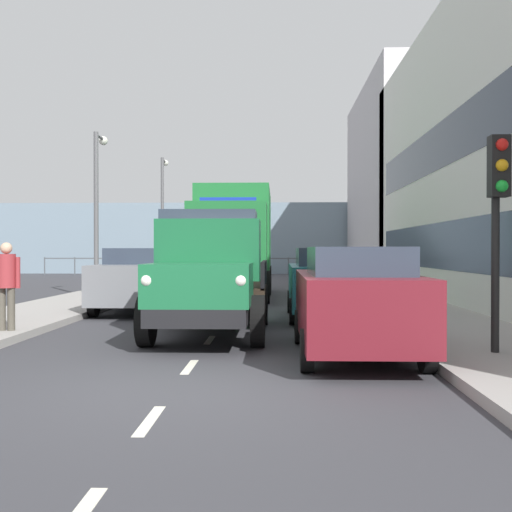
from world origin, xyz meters
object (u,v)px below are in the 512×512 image
object	(u,v)px
truck_vintage_green	(210,276)
lorry_cargo_green	(234,239)
pedestrian_in_dark_coat	(6,279)
traffic_light_near	(498,196)
car_black_oppositeside_1	(173,272)
car_grey_oppositeside_0	(139,279)
lamp_post_far	(163,207)
car_teal_kerbside_1	(327,282)
car_maroon_kerbside_near	(355,300)
lamp_post_promenade	(98,196)

from	to	relation	value
truck_vintage_green	lorry_cargo_green	world-z (taller)	lorry_cargo_green
pedestrian_in_dark_coat	traffic_light_near	bearing A→B (deg)	164.35
car_black_oppositeside_1	pedestrian_in_dark_coat	distance (m)	10.71
lorry_cargo_green	car_grey_oppositeside_0	size ratio (longest dim) A/B	1.89
car_grey_oppositeside_0	pedestrian_in_dark_coat	xyz separation A→B (m)	(1.39, 5.17, 0.23)
car_black_oppositeside_1	traffic_light_near	xyz separation A→B (m)	(-6.98, 12.96, 1.58)
truck_vintage_green	pedestrian_in_dark_coat	distance (m)	3.84
lorry_cargo_green	lamp_post_far	xyz separation A→B (m)	(4.38, -10.00, 1.83)
car_teal_kerbside_1	pedestrian_in_dark_coat	xyz separation A→B (m)	(6.34, 3.64, 0.23)
car_teal_kerbside_1	lamp_post_far	bearing A→B (deg)	-67.30
car_maroon_kerbside_near	car_teal_kerbside_1	xyz separation A→B (m)	(-0.00, -5.45, 0.00)
lorry_cargo_green	pedestrian_in_dark_coat	world-z (taller)	lorry_cargo_green
truck_vintage_green	lorry_cargo_green	xyz separation A→B (m)	(0.22, -10.27, 0.90)
truck_vintage_green	lorry_cargo_green	size ratio (longest dim) A/B	0.69
car_black_oppositeside_1	lamp_post_promenade	world-z (taller)	lamp_post_promenade
truck_vintage_green	car_maroon_kerbside_near	bearing A→B (deg)	139.01
lorry_cargo_green	car_teal_kerbside_1	xyz separation A→B (m)	(-2.74, 7.01, -1.18)
lorry_cargo_green	car_teal_kerbside_1	size ratio (longest dim) A/B	1.99
car_maroon_kerbside_near	pedestrian_in_dark_coat	xyz separation A→B (m)	(6.34, -1.82, 0.23)
truck_vintage_green	car_teal_kerbside_1	size ratio (longest dim) A/B	1.37
car_maroon_kerbside_near	pedestrian_in_dark_coat	world-z (taller)	pedestrian_in_dark_coat
car_black_oppositeside_1	pedestrian_in_dark_coat	xyz separation A→B (m)	(1.39, 10.61, 0.24)
lamp_post_promenade	car_teal_kerbside_1	bearing A→B (deg)	139.89
pedestrian_in_dark_coat	traffic_light_near	xyz separation A→B (m)	(-8.37, 2.34, 1.34)
car_maroon_kerbside_near	car_black_oppositeside_1	bearing A→B (deg)	-68.30
car_teal_kerbside_1	car_grey_oppositeside_0	size ratio (longest dim) A/B	0.95
car_teal_kerbside_1	traffic_light_near	xyz separation A→B (m)	(-2.03, 5.98, 1.58)
car_grey_oppositeside_0	car_black_oppositeside_1	world-z (taller)	same
lorry_cargo_green	car_teal_kerbside_1	distance (m)	7.61
lorry_cargo_green	pedestrian_in_dark_coat	distance (m)	11.28
car_grey_oppositeside_0	lamp_post_promenade	world-z (taller)	lamp_post_promenade
truck_vintage_green	lamp_post_far	xyz separation A→B (m)	(4.59, -20.27, 2.73)
car_grey_oppositeside_0	pedestrian_in_dark_coat	bearing A→B (deg)	74.92
car_black_oppositeside_1	car_maroon_kerbside_near	bearing A→B (deg)	111.70
car_maroon_kerbside_near	car_grey_oppositeside_0	xyz separation A→B (m)	(4.95, -6.99, 0.00)
car_black_oppositeside_1	truck_vintage_green	bearing A→B (deg)	103.34
car_teal_kerbside_1	car_black_oppositeside_1	xyz separation A→B (m)	(4.95, -6.98, -0.00)
pedestrian_in_dark_coat	lamp_post_promenade	distance (m)	10.25
car_teal_kerbside_1	car_black_oppositeside_1	world-z (taller)	same
car_teal_kerbside_1	pedestrian_in_dark_coat	world-z (taller)	pedestrian_in_dark_coat
lamp_post_promenade	pedestrian_in_dark_coat	bearing A→B (deg)	96.33
truck_vintage_green	lamp_post_far	world-z (taller)	lamp_post_far
truck_vintage_green	car_teal_kerbside_1	bearing A→B (deg)	-127.67
lorry_cargo_green	traffic_light_near	bearing A→B (deg)	110.14
lamp_post_promenade	lamp_post_far	size ratio (longest dim) A/B	0.89
car_teal_kerbside_1	pedestrian_in_dark_coat	distance (m)	7.31
car_grey_oppositeside_0	lamp_post_promenade	size ratio (longest dim) A/B	0.78
car_maroon_kerbside_near	traffic_light_near	distance (m)	2.62
car_teal_kerbside_1	traffic_light_near	world-z (taller)	traffic_light_near
car_maroon_kerbside_near	lamp_post_far	bearing A→B (deg)	-72.42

